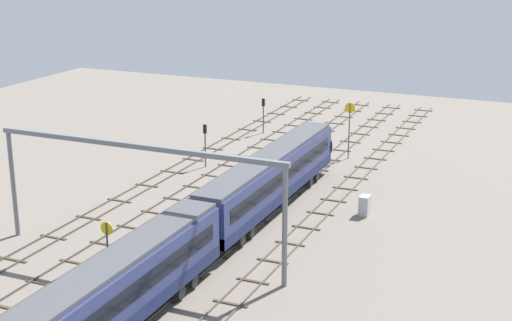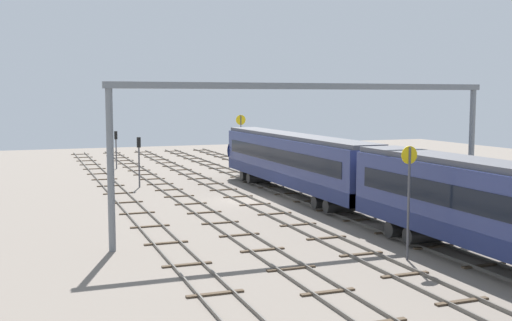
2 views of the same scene
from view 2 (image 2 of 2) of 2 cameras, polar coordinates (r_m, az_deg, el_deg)
ground_plane at (r=47.28m, az=-0.91°, el=-3.74°), size 108.23×108.23×0.00m
track_near_foreground at (r=50.81m, az=8.38°, el=-3.06°), size 92.23×2.40×0.16m
track_with_train at (r=48.88m, az=3.90°, el=-3.36°), size 92.23×2.40×0.16m
track_middle at (r=47.27m, az=-0.92°, el=-3.66°), size 92.23×2.40×0.16m
track_second_far at (r=46.02m, az=-6.03°, el=-3.96°), size 92.23×2.40×0.16m
track_far_background at (r=45.16m, az=-11.40°, el=-4.23°), size 92.23×2.40×0.16m
train at (r=39.18m, az=10.35°, el=-1.92°), size 50.40×3.24×4.80m
overhead_gantry at (r=35.27m, az=5.12°, el=4.01°), size 0.40×23.11×8.69m
speed_sign_near_foreground at (r=30.68m, az=13.91°, el=-2.49°), size 0.14×0.87×5.57m
speed_sign_mid_trackside at (r=66.28m, az=-1.41°, el=2.50°), size 0.14×1.08×5.99m
signal_light_trackside_approach at (r=69.57m, az=-12.79°, el=1.49°), size 0.31×0.32×4.16m
signal_light_trackside_departure at (r=54.89m, az=-10.75°, el=0.55°), size 0.31×0.32×4.41m
relay_cabinet at (r=54.99m, az=10.03°, el=-1.57°), size 1.10×0.80×1.70m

